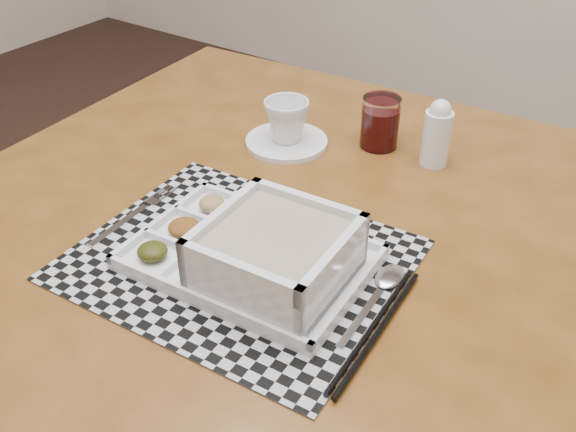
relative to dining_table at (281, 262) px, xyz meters
The scene contains 10 objects.
dining_table is the anchor object (origin of this frame).
placemat 0.14m from the dining_table, 85.24° to the right, with size 0.44×0.36×0.00m, color #A8A8AF.
serving_tray 0.18m from the dining_table, 62.39° to the right, with size 0.33×0.24×0.09m.
fork 0.24m from the dining_table, 148.11° to the right, with size 0.03×0.19×0.00m.
spoon 0.23m from the dining_table, 12.27° to the right, with size 0.04×0.18×0.01m.
chopsticks 0.28m from the dining_table, 28.96° to the right, with size 0.03×0.24×0.01m.
saucer 0.26m from the dining_table, 122.45° to the left, with size 0.15×0.15×0.01m, color white.
cup 0.27m from the dining_table, 122.45° to the left, with size 0.08×0.08×0.08m, color white.
juice_glass 0.32m from the dining_table, 87.70° to the left, with size 0.07×0.07×0.09m.
creamer_bottle 0.35m from the dining_table, 67.62° to the left, with size 0.05×0.05×0.12m.
Camera 1 is at (0.96, -0.35, 1.38)m, focal length 40.00 mm.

